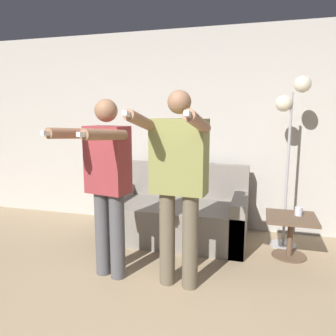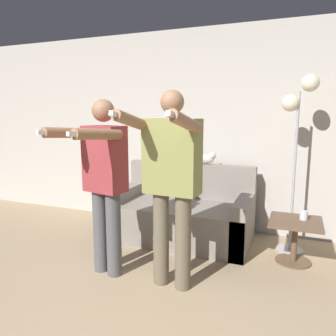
% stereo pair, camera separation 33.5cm
% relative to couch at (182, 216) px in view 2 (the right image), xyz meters
% --- Properties ---
extents(wall_back, '(10.00, 0.05, 2.60)m').
position_rel_couch_xyz_m(wall_back, '(0.04, 0.56, 1.01)').
color(wall_back, beige).
rests_on(wall_back, ground_plane).
extents(couch, '(1.66, 0.88, 0.89)m').
position_rel_couch_xyz_m(couch, '(0.00, 0.00, 0.00)').
color(couch, gray).
rests_on(couch, ground_plane).
extents(person_left, '(0.54, 0.73, 1.65)m').
position_rel_couch_xyz_m(person_left, '(-0.38, -1.12, 0.66)').
color(person_left, '#56565B').
rests_on(person_left, ground_plane).
extents(person_right, '(0.57, 0.69, 1.72)m').
position_rel_couch_xyz_m(person_right, '(0.29, -1.12, 0.72)').
color(person_right, '#6B604C').
rests_on(person_right, ground_plane).
extents(cat, '(0.46, 0.12, 0.16)m').
position_rel_couch_xyz_m(cat, '(0.15, 0.33, 0.67)').
color(cat, silver).
rests_on(cat, couch).
extents(floor_lamp, '(0.36, 0.30, 1.92)m').
position_rel_couch_xyz_m(floor_lamp, '(1.26, 0.09, 1.16)').
color(floor_lamp, '#B2B2B7').
rests_on(floor_lamp, ground_plane).
extents(side_table, '(0.51, 0.51, 0.45)m').
position_rel_couch_xyz_m(side_table, '(1.29, -0.20, 0.04)').
color(side_table, brown).
rests_on(side_table, ground_plane).
extents(cup, '(0.08, 0.08, 0.09)m').
position_rel_couch_xyz_m(cup, '(1.37, -0.14, 0.21)').
color(cup, silver).
rests_on(cup, side_table).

